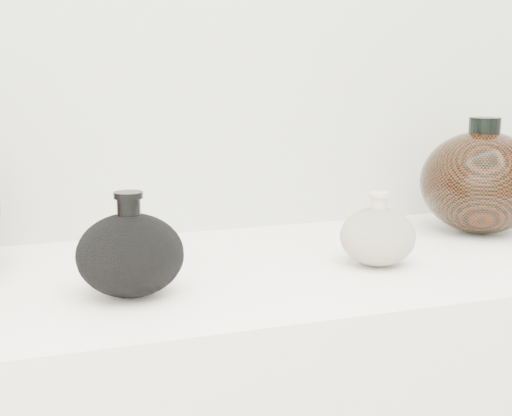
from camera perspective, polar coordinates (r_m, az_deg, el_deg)
name	(u,v)px	position (r m, az deg, el deg)	size (l,w,h in m)	color
black_gourd_vase	(130,254)	(0.92, -10.03, -3.64)	(0.15, 0.15, 0.14)	black
cream_gourd_vase	(378,236)	(1.07, 9.71, -2.21)	(0.12, 0.12, 0.11)	beige
right_round_pot	(481,182)	(1.32, 17.58, 2.02)	(0.25, 0.25, 0.20)	black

